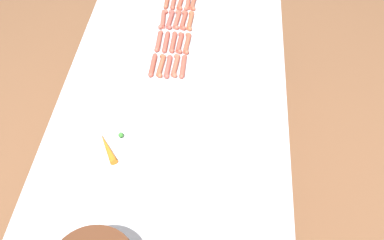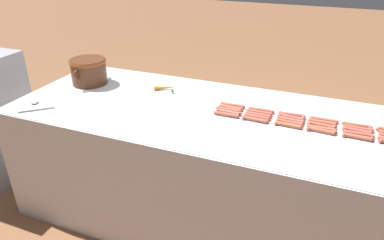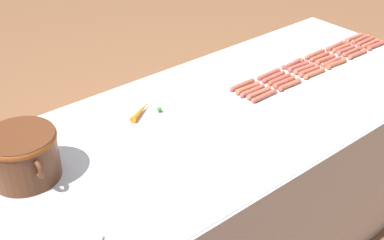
{
  "view_description": "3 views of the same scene",
  "coord_description": "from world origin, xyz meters",
  "px_view_note": "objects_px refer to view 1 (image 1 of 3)",
  "views": [
    {
      "loc": [
        -0.23,
        1.62,
        2.42
      ],
      "look_at": [
        -0.1,
        0.15,
        0.84
      ],
      "focal_mm": 45.91,
      "sensor_mm": 36.0,
      "label": 1
    },
    {
      "loc": [
        -1.95,
        -0.73,
        1.83
      ],
      "look_at": [
        -0.14,
        -0.0,
        0.84
      ],
      "focal_mm": 33.27,
      "sensor_mm": 36.0,
      "label": 2
    },
    {
      "loc": [
        -1.42,
        1.41,
        2.05
      ],
      "look_at": [
        0.0,
        0.24,
        0.88
      ],
      "focal_mm": 46.72,
      "sensor_mm": 36.0,
      "label": 3
    }
  ],
  "objects_px": {
    "hot_dog_28": "(159,41)",
    "carrot": "(108,147)",
    "hot_dog_17": "(168,66)",
    "hot_dog_29": "(153,65)",
    "hot_dog_23": "(161,66)",
    "hot_dog_27": "(163,19)",
    "hot_dog_4": "(187,43)",
    "hot_dog_21": "(170,20)",
    "hot_dog_26": "(167,0)",
    "hot_dog_22": "(166,42)",
    "hot_dog_10": "(180,43)",
    "hot_dog_5": "(183,66)",
    "hot_dog_8": "(187,1)",
    "hot_dog_16": "(173,42)",
    "hot_dog_9": "(184,20)",
    "hot_dog_15": "(177,20)",
    "hot_dog_14": "(181,1)",
    "hot_dog_3": "(190,21)",
    "hot_dog_20": "(174,1)",
    "hot_dog_2": "(193,1)",
    "hot_dog_11": "(176,66)"
  },
  "relations": [
    {
      "from": "hot_dog_21",
      "to": "hot_dog_28",
      "type": "distance_m",
      "value": 0.19
    },
    {
      "from": "hot_dog_4",
      "to": "hot_dog_22",
      "type": "bearing_deg",
      "value": -1.03
    },
    {
      "from": "hot_dog_2",
      "to": "hot_dog_23",
      "type": "relative_size",
      "value": 1.0
    },
    {
      "from": "hot_dog_5",
      "to": "hot_dog_26",
      "type": "xyz_separation_m",
      "value": [
        0.15,
        -0.57,
        0.0
      ]
    },
    {
      "from": "hot_dog_3",
      "to": "carrot",
      "type": "height_order",
      "value": "carrot"
    },
    {
      "from": "hot_dog_8",
      "to": "hot_dog_28",
      "type": "xyz_separation_m",
      "value": [
        0.11,
        0.37,
        0.0
      ]
    },
    {
      "from": "hot_dog_8",
      "to": "hot_dog_4",
      "type": "bearing_deg",
      "value": 95.27
    },
    {
      "from": "hot_dog_3",
      "to": "hot_dog_4",
      "type": "height_order",
      "value": "same"
    },
    {
      "from": "hot_dog_23",
      "to": "hot_dog_20",
      "type": "bearing_deg",
      "value": -89.77
    },
    {
      "from": "hot_dog_9",
      "to": "hot_dog_11",
      "type": "distance_m",
      "value": 0.38
    },
    {
      "from": "hot_dog_3",
      "to": "hot_dog_8",
      "type": "height_order",
      "value": "same"
    },
    {
      "from": "hot_dog_21",
      "to": "hot_dog_23",
      "type": "height_order",
      "value": "same"
    },
    {
      "from": "hot_dog_4",
      "to": "hot_dog_8",
      "type": "distance_m",
      "value": 0.38
    },
    {
      "from": "hot_dog_28",
      "to": "hot_dog_11",
      "type": "bearing_deg",
      "value": 120.13
    },
    {
      "from": "hot_dog_8",
      "to": "hot_dog_15",
      "type": "distance_m",
      "value": 0.19
    },
    {
      "from": "hot_dog_4",
      "to": "hot_dog_17",
      "type": "relative_size",
      "value": 1.0
    },
    {
      "from": "hot_dog_10",
      "to": "hot_dog_16",
      "type": "distance_m",
      "value": 0.03
    },
    {
      "from": "hot_dog_5",
      "to": "hot_dog_20",
      "type": "bearing_deg",
      "value": -78.92
    },
    {
      "from": "hot_dog_20",
      "to": "hot_dog_3",
      "type": "bearing_deg",
      "value": 120.93
    },
    {
      "from": "hot_dog_5",
      "to": "hot_dog_15",
      "type": "xyz_separation_m",
      "value": [
        0.07,
        -0.38,
        0.0
      ]
    },
    {
      "from": "hot_dog_23",
      "to": "hot_dog_27",
      "type": "relative_size",
      "value": 1.0
    },
    {
      "from": "hot_dog_3",
      "to": "hot_dog_8",
      "type": "distance_m",
      "value": 0.19
    },
    {
      "from": "hot_dog_22",
      "to": "hot_dog_10",
      "type": "bearing_deg",
      "value": 179.51
    },
    {
      "from": "hot_dog_4",
      "to": "hot_dog_21",
      "type": "bearing_deg",
      "value": -60.62
    },
    {
      "from": "hot_dog_27",
      "to": "hot_dog_16",
      "type": "bearing_deg",
      "value": 111.94
    },
    {
      "from": "hot_dog_14",
      "to": "hot_dog_23",
      "type": "xyz_separation_m",
      "value": [
        0.04,
        0.56,
        0.0
      ]
    },
    {
      "from": "hot_dog_2",
      "to": "hot_dog_9",
      "type": "height_order",
      "value": "same"
    },
    {
      "from": "hot_dog_17",
      "to": "hot_dog_29",
      "type": "height_order",
      "value": "same"
    },
    {
      "from": "hot_dog_16",
      "to": "hot_dog_22",
      "type": "bearing_deg",
      "value": 3.72
    },
    {
      "from": "hot_dog_10",
      "to": "hot_dog_28",
      "type": "relative_size",
      "value": 1.0
    },
    {
      "from": "hot_dog_23",
      "to": "hot_dog_27",
      "type": "height_order",
      "value": "same"
    },
    {
      "from": "hot_dog_2",
      "to": "hot_dog_27",
      "type": "bearing_deg",
      "value": 50.99
    },
    {
      "from": "hot_dog_3",
      "to": "hot_dog_10",
      "type": "distance_m",
      "value": 0.2
    },
    {
      "from": "hot_dog_8",
      "to": "hot_dog_10",
      "type": "distance_m",
      "value": 0.38
    },
    {
      "from": "hot_dog_17",
      "to": "hot_dog_26",
      "type": "distance_m",
      "value": 0.58
    },
    {
      "from": "hot_dog_10",
      "to": "hot_dog_22",
      "type": "bearing_deg",
      "value": -0.49
    },
    {
      "from": "hot_dog_2",
      "to": "hot_dog_26",
      "type": "distance_m",
      "value": 0.15
    },
    {
      "from": "hot_dog_28",
      "to": "carrot",
      "type": "bearing_deg",
      "value": 81.18
    },
    {
      "from": "hot_dog_5",
      "to": "hot_dog_21",
      "type": "distance_m",
      "value": 0.39
    },
    {
      "from": "hot_dog_15",
      "to": "hot_dog_17",
      "type": "distance_m",
      "value": 0.39
    },
    {
      "from": "hot_dog_9",
      "to": "hot_dog_14",
      "type": "xyz_separation_m",
      "value": [
        0.03,
        -0.18,
        0.0
      ]
    },
    {
      "from": "hot_dog_2",
      "to": "hot_dog_11",
      "type": "distance_m",
      "value": 0.56
    },
    {
      "from": "hot_dog_15",
      "to": "hot_dog_4",
      "type": "bearing_deg",
      "value": 110.32
    },
    {
      "from": "hot_dog_14",
      "to": "hot_dog_22",
      "type": "relative_size",
      "value": 1.0
    },
    {
      "from": "hot_dog_9",
      "to": "carrot",
      "type": "bearing_deg",
      "value": 76.44
    },
    {
      "from": "hot_dog_28",
      "to": "hot_dog_9",
      "type": "bearing_deg",
      "value": -119.52
    },
    {
      "from": "hot_dog_3",
      "to": "hot_dog_22",
      "type": "height_order",
      "value": "same"
    },
    {
      "from": "hot_dog_14",
      "to": "hot_dog_4",
      "type": "bearing_deg",
      "value": 100.9
    },
    {
      "from": "hot_dog_16",
      "to": "hot_dog_9",
      "type": "bearing_deg",
      "value": -99.92
    },
    {
      "from": "hot_dog_16",
      "to": "hot_dog_5",
      "type": "bearing_deg",
      "value": 110.54
    }
  ]
}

